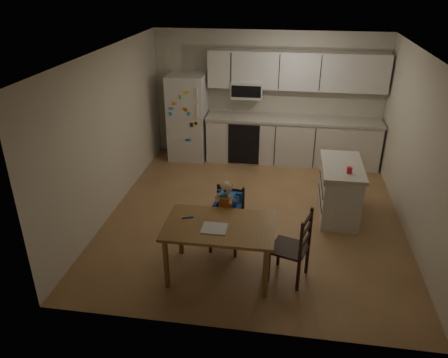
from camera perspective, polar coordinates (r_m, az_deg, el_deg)
room at (r=6.89m, az=4.65°, el=6.47°), size 4.52×5.01×2.51m
refrigerator at (r=8.82m, az=-4.74°, el=8.07°), size 0.72×0.70×1.70m
kitchen_run at (r=8.67m, az=8.84°, el=7.72°), size 3.37×0.62×2.15m
kitchen_island at (r=6.98m, az=14.85°, el=-1.38°), size 0.61×1.16×0.86m
red_cup at (r=6.53m, az=16.07°, el=1.11°), size 0.07×0.07×0.09m
dining_table at (r=5.36m, az=-0.54°, el=-6.89°), size 1.34×0.86×0.72m
napkin at (r=5.23m, az=-1.24°, el=-6.46°), size 0.30×0.26×0.01m
toddler_spoon at (r=5.46m, az=-4.87°, el=-5.03°), size 0.12×0.06×0.02m
chair_booster at (r=5.88m, az=0.49°, el=-3.70°), size 0.45×0.45×1.03m
chair_side at (r=5.38m, az=9.54°, el=-8.27°), size 0.53×0.53×0.95m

